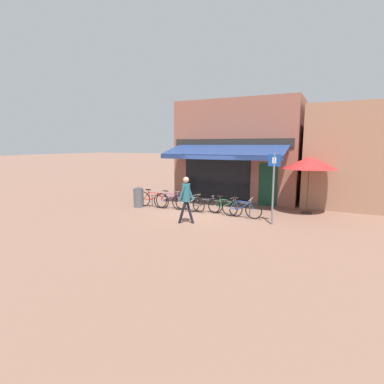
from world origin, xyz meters
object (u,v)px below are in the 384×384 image
at_px(bicycle_black, 203,205).
at_px(bicycle_blue, 241,209).
at_px(bicycle_green, 225,206).
at_px(litter_bin, 139,197).
at_px(pedestrian_adult, 186,195).
at_px(parking_sign, 273,182).
at_px(cafe_parasol, 309,163).
at_px(bicycle_red, 153,199).
at_px(bicycle_purple, 170,201).
at_px(bicycle_silver, 189,203).

xyz_separation_m(bicycle_black, bicycle_blue, (1.79, -0.19, 0.02)).
height_order(bicycle_green, litter_bin, litter_bin).
height_order(bicycle_blue, pedestrian_adult, pedestrian_adult).
xyz_separation_m(parking_sign, cafe_parasol, (1.00, 2.55, 0.58)).
bearing_deg(litter_bin, parking_sign, -4.24).
bearing_deg(bicycle_red, bicycle_blue, 0.66).
bearing_deg(bicycle_blue, parking_sign, -19.29).
distance_m(bicycle_purple, litter_bin, 1.60).
distance_m(bicycle_purple, bicycle_black, 1.76).
height_order(bicycle_purple, bicycle_green, bicycle_purple).
xyz_separation_m(bicycle_red, bicycle_green, (3.63, 0.07, -0.03)).
xyz_separation_m(bicycle_green, cafe_parasol, (3.18, 1.76, 1.86)).
bearing_deg(cafe_parasol, bicycle_purple, -163.31).
bearing_deg(bicycle_black, bicycle_purple, 166.13).
bearing_deg(cafe_parasol, bicycle_black, -156.30).
height_order(bicycle_blue, parking_sign, parking_sign).
bearing_deg(cafe_parasol, bicycle_red, -164.94).
relative_size(bicycle_green, cafe_parasol, 0.70).
distance_m(pedestrian_adult, litter_bin, 3.92).
height_order(bicycle_black, bicycle_blue, bicycle_blue).
relative_size(bicycle_purple, bicycle_silver, 1.02).
relative_size(bicycle_blue, pedestrian_adult, 0.96).
height_order(pedestrian_adult, litter_bin, pedestrian_adult).
bearing_deg(bicycle_purple, cafe_parasol, 14.71).
relative_size(bicycle_purple, bicycle_blue, 0.99).
distance_m(parking_sign, cafe_parasol, 2.80).
height_order(bicycle_black, pedestrian_adult, pedestrian_adult).
bearing_deg(litter_bin, bicycle_blue, 0.68).
xyz_separation_m(bicycle_silver, cafe_parasol, (4.88, 1.75, 1.86)).
bearing_deg(bicycle_red, bicycle_black, 3.18).
height_order(bicycle_silver, cafe_parasol, cafe_parasol).
xyz_separation_m(bicycle_blue, litter_bin, (-5.11, -0.06, 0.12)).
bearing_deg(bicycle_green, pedestrian_adult, -98.89).
bearing_deg(bicycle_blue, pedestrian_adult, -130.33).
bearing_deg(pedestrian_adult, litter_bin, 147.43).
bearing_deg(bicycle_blue, litter_bin, -176.86).
relative_size(bicycle_black, pedestrian_adult, 0.94).
xyz_separation_m(bicycle_silver, parking_sign, (3.87, -0.80, 1.28)).
bearing_deg(bicycle_black, bicycle_red, 167.97).
relative_size(bicycle_red, bicycle_silver, 1.08).
bearing_deg(bicycle_green, bicycle_silver, -167.09).
height_order(bicycle_black, cafe_parasol, cafe_parasol).
relative_size(bicycle_black, parking_sign, 0.63).
bearing_deg(parking_sign, pedestrian_adult, -157.53).
bearing_deg(cafe_parasol, litter_bin, -164.51).
bearing_deg(bicycle_silver, bicycle_green, 12.79).
xyz_separation_m(bicycle_purple, bicycle_green, (2.73, 0.01, -0.03)).
bearing_deg(litter_bin, pedestrian_adult, -26.42).
relative_size(bicycle_red, litter_bin, 1.84).
distance_m(bicycle_red, pedestrian_adult, 3.49).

